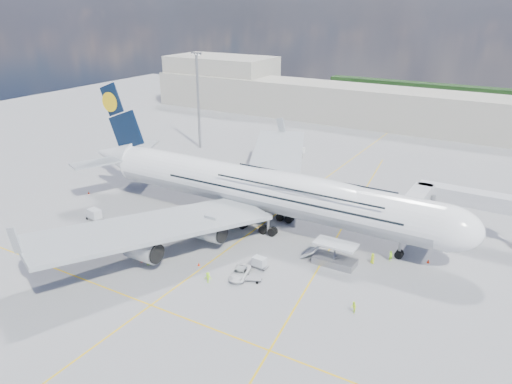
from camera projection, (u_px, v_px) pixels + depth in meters
The scene contains 31 objects.
ground at pixel (232, 246), 82.93m from camera, with size 300.00×300.00×0.00m, color gray.
taxi_line_main at pixel (232, 246), 82.92m from camera, with size 0.25×220.00×0.01m, color #E4B40C.
taxi_line_cross at pixel (151, 305), 66.87m from camera, with size 120.00×0.25×0.01m, color #E4B40C.
taxi_line_diag at pixel (334, 242), 84.31m from camera, with size 0.25×100.00×0.01m, color #E4B40C.
airliner at pixel (264, 189), 88.35m from camera, with size 77.26×79.15×23.71m.
jet_bridge at pixel (450, 201), 83.12m from camera, with size 18.80×12.10×8.50m.
cargo_loader at pixel (334, 257), 76.82m from camera, with size 8.53×3.20×3.67m.
light_mast at pixel (198, 100), 133.25m from camera, with size 3.00×0.70×25.50m.
terminal at pixel (397, 109), 157.02m from camera, with size 180.00×16.00×12.00m, color #B2AD9E.
hangar at pixel (222, 80), 193.16m from camera, with size 40.00×22.00×18.00m, color #B2AD9E.
dolly_row_a at pixel (130, 226), 87.64m from camera, with size 3.45×2.33×2.00m.
dolly_row_b at pixel (120, 227), 88.91m from camera, with size 3.62×2.25×0.50m.
dolly_row_c at pixel (169, 222), 89.69m from camera, with size 2.72×1.53×1.69m.
dolly_back at pixel (94, 214), 92.31m from camera, with size 3.58×2.30×2.11m.
dolly_nose_far at pixel (259, 262), 75.95m from camera, with size 2.82×1.65×1.72m.
dolly_nose_near at pixel (253, 278), 72.71m from camera, with size 3.06×2.37×0.40m.
baggage_tug at pixel (159, 233), 85.60m from camera, with size 3.52×2.69×2.00m.
catering_truck_inner at pixel (231, 185), 104.66m from camera, with size 7.05×3.40×4.05m.
catering_truck_outer at pixel (291, 149), 129.53m from camera, with size 7.32×4.69×4.06m.
service_van at pixel (240, 273), 73.34m from camera, with size 2.29×4.96×1.38m, color white.
crew_nose at pixel (391, 256), 77.88m from camera, with size 0.62×0.41×1.71m, color #93E217.
crew_loader at pixel (354, 307), 64.96m from camera, with size 0.81×0.63×1.66m, color #D0FF1A.
crew_wing at pixel (148, 260), 76.71m from camera, with size 0.99×0.41×1.69m, color #A9F71A.
crew_van at pixel (372, 258), 77.19m from camera, with size 0.83×0.54×1.70m, color #C6DF17.
crew_tug at pixel (208, 278), 71.90m from camera, with size 1.08×0.62×1.68m, color #9DF319.
cone_nose at pixel (428, 261), 77.52m from camera, with size 0.47×0.47×0.59m.
cone_wing_left_inner at pixel (275, 210), 96.34m from camera, with size 0.47×0.47×0.60m.
cone_wing_left_outer at pixel (292, 167), 121.10m from camera, with size 0.44×0.44×0.56m.
cone_wing_right_inner at pixel (199, 264), 76.73m from camera, with size 0.39×0.39×0.50m.
cone_wing_right_outer at pixel (142, 260), 77.83m from camera, with size 0.44×0.44×0.56m.
cone_tail at pixel (89, 193), 105.09m from camera, with size 0.43×0.43×0.55m.
Camera 1 is at (41.07, -61.78, 38.34)m, focal length 35.00 mm.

